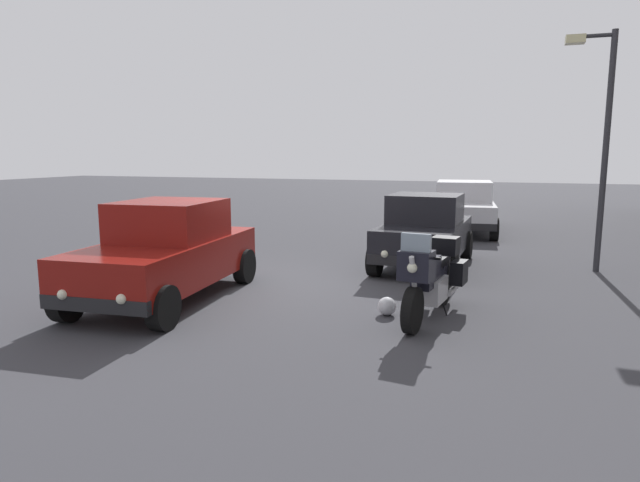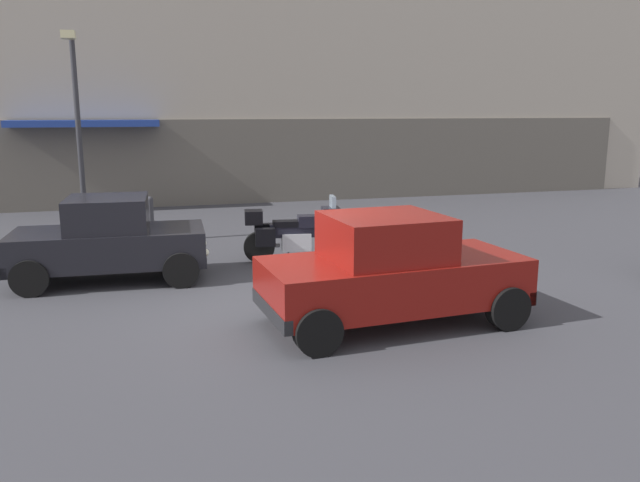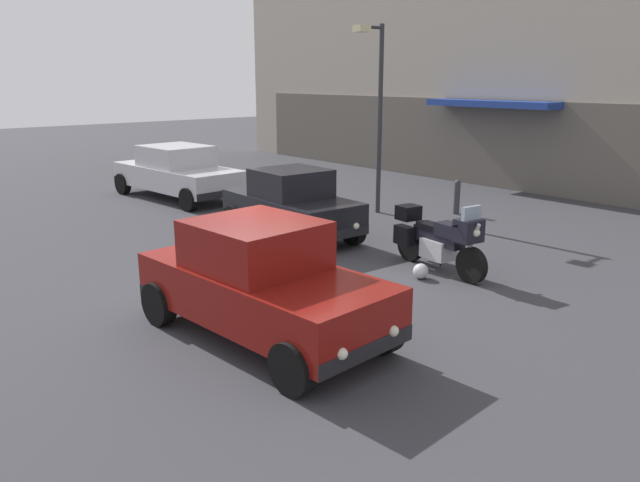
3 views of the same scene
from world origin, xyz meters
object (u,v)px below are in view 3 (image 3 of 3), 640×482
at_px(car_compact_side, 291,205).
at_px(streetlamp_curbside, 376,101).
at_px(motorcycle, 438,238).
at_px(car_sedan_far, 177,172).
at_px(helmet, 421,271).
at_px(bollard_curbside, 457,196).
at_px(car_hatchback_near, 262,282).

bearing_deg(car_compact_side, streetlamp_curbside, 104.31).
distance_m(motorcycle, car_sedan_far, 9.62).
height_order(motorcycle, streetlamp_curbside, streetlamp_curbside).
height_order(helmet, car_sedan_far, car_sedan_far).
height_order(motorcycle, bollard_curbside, motorcycle).
bearing_deg(car_hatchback_near, car_sedan_far, 153.98).
relative_size(streetlamp_curbside, bollard_curbside, 5.26).
distance_m(helmet, streetlamp_curbside, 6.21).
distance_m(motorcycle, car_compact_side, 3.70).
relative_size(helmet, car_compact_side, 0.08).
height_order(car_sedan_far, car_compact_side, same).
height_order(streetlamp_curbside, bollard_curbside, streetlamp_curbside).
distance_m(motorcycle, helmet, 0.79).
relative_size(helmet, bollard_curbside, 0.31).
bearing_deg(helmet, bollard_curbside, 121.25).
relative_size(car_compact_side, streetlamp_curbside, 0.74).
height_order(car_compact_side, bollard_curbside, car_compact_side).
xyz_separation_m(car_sedan_far, car_compact_side, (5.96, -0.36, -0.01)).
xyz_separation_m(streetlamp_curbside, bollard_curbside, (1.48, 1.59, -2.43)).
xyz_separation_m(car_hatchback_near, car_compact_side, (-4.05, 3.66, -0.04)).
xyz_separation_m(motorcycle, helmet, (0.13, -0.62, -0.48)).
xyz_separation_m(car_compact_side, bollard_curbside, (0.80, 4.89, -0.29)).
xyz_separation_m(car_compact_side, streetlamp_curbside, (-0.68, 3.30, 2.14)).
bearing_deg(car_hatchback_near, car_compact_side, 133.72).
bearing_deg(car_compact_side, car_sedan_far, 179.25).
distance_m(car_compact_side, streetlamp_curbside, 3.99).
bearing_deg(bollard_curbside, car_compact_side, -99.35).
height_order(car_sedan_far, streetlamp_curbside, streetlamp_curbside).
xyz_separation_m(helmet, streetlamp_curbside, (-4.46, 3.31, 2.77)).
bearing_deg(car_sedan_far, bollard_curbside, -150.87).
distance_m(car_sedan_far, streetlamp_curbside, 6.41).
relative_size(car_hatchback_near, streetlamp_curbside, 0.83).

